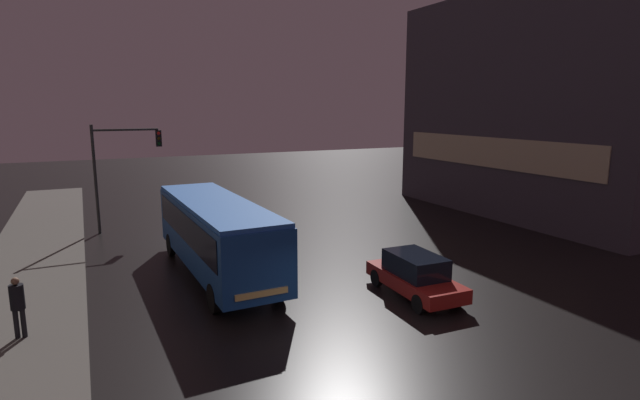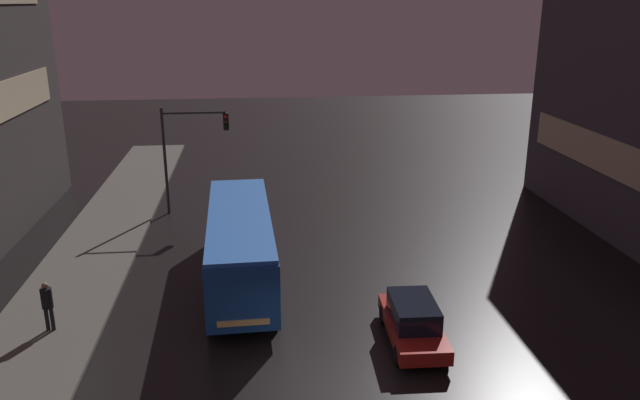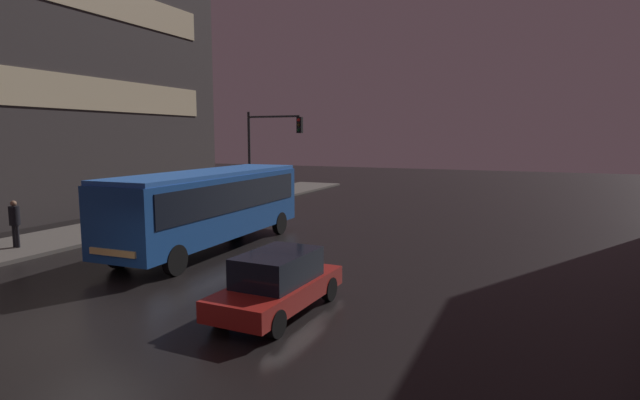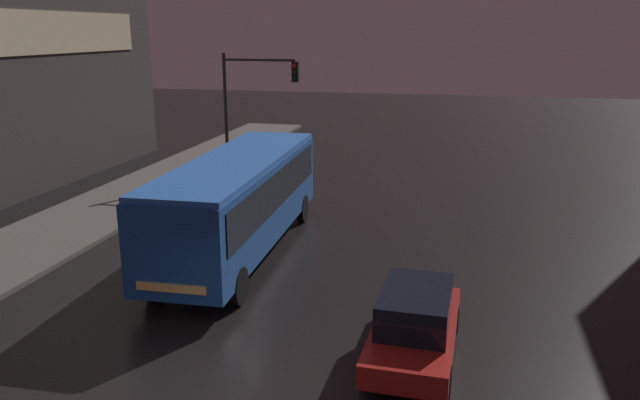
{
  "view_description": "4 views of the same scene",
  "coord_description": "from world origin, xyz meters",
  "views": [
    {
      "loc": [
        -6.73,
        -11.51,
        6.72
      ],
      "look_at": [
        2.49,
        7.83,
        2.74
      ],
      "focal_mm": 28.0,
      "sensor_mm": 36.0,
      "label": 1
    },
    {
      "loc": [
        -1.45,
        -16.0,
        11.2
      ],
      "look_at": [
        1.44,
        10.44,
        2.68
      ],
      "focal_mm": 35.0,
      "sensor_mm": 36.0,
      "label": 2
    },
    {
      "loc": [
        9.63,
        -8.15,
        4.41
      ],
      "look_at": [
        1.23,
        10.89,
        1.75
      ],
      "focal_mm": 28.0,
      "sensor_mm": 36.0,
      "label": 3
    },
    {
      "loc": [
        4.52,
        -9.79,
        6.84
      ],
      "look_at": [
        0.37,
        8.2,
        1.79
      ],
      "focal_mm": 35.0,
      "sensor_mm": 36.0,
      "label": 4
    }
  ],
  "objects": [
    {
      "name": "ground_plane",
      "position": [
        0.0,
        0.0,
        0.0
      ],
      "size": [
        120.0,
        120.0,
        0.0
      ],
      "primitive_type": "plane",
      "color": "black"
    },
    {
      "name": "pedestrian_mid",
      "position": [
        -8.75,
        4.4,
        1.24
      ],
      "size": [
        0.5,
        0.5,
        1.82
      ],
      "rotation": [
        0.0,
        0.0,
        1.95
      ],
      "color": "black",
      "rests_on": "sidewalk_left"
    },
    {
      "name": "car_taxi",
      "position": [
        3.77,
        2.52,
        0.78
      ],
      "size": [
        1.86,
        4.26,
        1.55
      ],
      "rotation": [
        0.0,
        0.0,
        3.11
      ],
      "color": "maroon",
      "rests_on": "ground"
    },
    {
      "name": "traffic_light_main",
      "position": [
        -4.94,
        17.33,
        4.0
      ],
      "size": [
        3.58,
        0.35,
        5.84
      ],
      "color": "#2D2D2D",
      "rests_on": "ground"
    },
    {
      "name": "sidewalk_left",
      "position": [
        -9.0,
        10.0,
        0.07
      ],
      "size": [
        4.0,
        48.0,
        0.15
      ],
      "color": "#56514C",
      "rests_on": "ground"
    },
    {
      "name": "bus_near",
      "position": [
        -2.12,
        7.83,
        1.89
      ],
      "size": [
        2.84,
        10.29,
        3.07
      ],
      "rotation": [
        0.0,
        0.0,
        3.17
      ],
      "color": "#194793",
      "rests_on": "ground"
    },
    {
      "name": "building_right_block",
      "position": [
        20.51,
        11.28,
        6.81
      ],
      "size": [
        10.07,
        18.05,
        13.63
      ],
      "color": "#423D47",
      "rests_on": "ground"
    }
  ]
}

